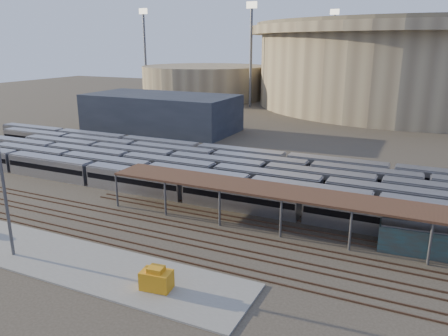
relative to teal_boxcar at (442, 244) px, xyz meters
The scene contains 14 objects.
ground 36.43m from the teal_boxcar, behind, with size 420.00×420.00×0.00m, color #383026.
apron 45.37m from the teal_boxcar, 155.23° to the right, with size 50.00×9.00×0.20m, color gray.
subway_trains 38.07m from the teal_boxcar, 157.61° to the left, with size 130.13×23.90×3.60m.
inspection_shed 14.57m from the teal_boxcar, behind, with size 60.30×6.00×5.30m.
empty_tracks 37.31m from the teal_boxcar, 166.03° to the right, with size 170.00×9.62×0.18m.
stadium 137.26m from the teal_boxcar, 94.70° to the left, with size 124.00×124.00×32.50m.
secondary_arena 158.60m from the teal_boxcar, 127.35° to the left, with size 56.00×56.00×14.00m, color gray.
service_building 87.62m from the teal_boxcar, 144.38° to the left, with size 42.00×20.00×10.00m, color #1E232D.
floodlight_0 126.40m from the teal_boxcar, 121.98° to the left, with size 4.00×1.00×38.40m.
floodlight_1 168.82m from the teal_boxcar, 136.25° to the left, with size 4.00×1.00×38.40m.
floodlight_3 163.80m from the teal_boxcar, 106.49° to the left, with size 4.00×1.00×38.40m.
teal_boxcar is the anchor object (origin of this frame).
yard_light_pole 50.22m from the teal_boxcar, 155.14° to the right, with size 0.81×0.36×20.13m.
yellow_equipment 32.51m from the teal_boxcar, 142.26° to the right, with size 3.05×1.90×1.90m, color orange.
Camera 1 is at (32.91, -47.94, 23.78)m, focal length 35.00 mm.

